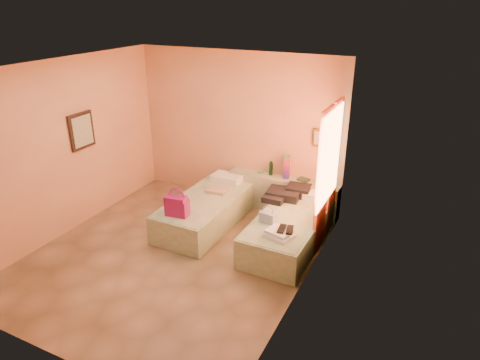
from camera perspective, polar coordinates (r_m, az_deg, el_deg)
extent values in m
plane|color=tan|center=(6.74, -8.84, -9.76)|extent=(4.50, 4.50, 0.00)
cube|color=#E6B17B|center=(7.92, -0.26, 6.87)|extent=(4.00, 0.02, 2.80)
cube|color=#E6B17B|center=(7.38, -22.49, 3.81)|extent=(0.02, 4.50, 2.80)
cube|color=#E6B17B|center=(5.26, 8.51, -2.23)|extent=(0.02, 4.50, 2.80)
cube|color=white|center=(5.72, -10.60, 14.45)|extent=(4.00, 4.50, 0.02)
cube|color=beige|center=(6.35, 11.91, 3.04)|extent=(0.02, 1.10, 1.40)
cube|color=#ED5E38|center=(6.35, 10.95, -0.28)|extent=(0.05, 0.55, 2.20)
cube|color=#ED5E38|center=(6.89, 12.31, 1.53)|extent=(0.05, 0.45, 2.20)
cube|color=black|center=(7.56, -20.37, 6.17)|extent=(0.04, 0.50, 0.60)
cube|color=#A89038|center=(7.35, 10.59, 5.56)|extent=(0.25, 0.04, 0.30)
cube|color=#A3B392|center=(7.82, 5.70, -1.93)|extent=(2.05, 0.30, 0.65)
cube|color=#B2CEA6|center=(7.38, -4.56, -4.14)|extent=(0.92, 2.01, 0.50)
cube|color=#B2CEA6|center=(6.82, 6.59, -6.70)|extent=(0.92, 2.01, 0.50)
cylinder|color=#12341C|center=(7.75, 4.15, 1.55)|extent=(0.07, 0.07, 0.25)
cube|color=#99125F|center=(7.61, 6.24, 1.75)|extent=(0.10, 0.10, 0.43)
cylinder|color=#539964|center=(7.89, 2.78, 1.11)|extent=(0.13, 0.13, 0.03)
cube|color=#274930|center=(7.62, 8.48, 0.04)|extent=(0.23, 0.19, 0.03)
cube|color=silver|center=(7.49, 11.77, 0.35)|extent=(0.25, 0.25, 0.27)
cube|color=#99125F|center=(6.69, -8.40, -3.39)|extent=(0.37, 0.24, 0.33)
cube|color=tan|center=(7.47, -3.10, -1.37)|extent=(0.37, 0.31, 0.06)
cube|color=black|center=(7.24, 6.22, -1.79)|extent=(0.67, 0.67, 0.18)
cube|color=#3D5894|center=(6.47, 3.68, -5.02)|extent=(0.26, 0.13, 0.16)
cube|color=white|center=(6.12, 5.37, -7.19)|extent=(0.43, 0.39, 0.10)
cube|color=black|center=(6.11, 6.09, -6.59)|extent=(0.22, 0.27, 0.03)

